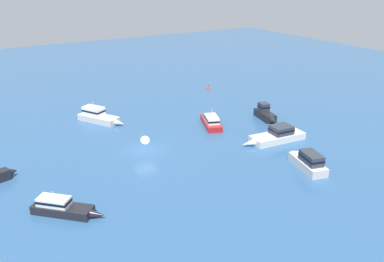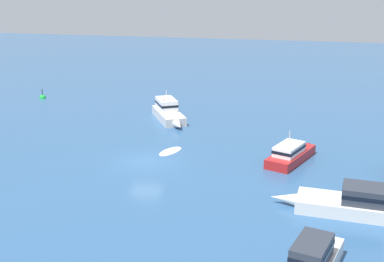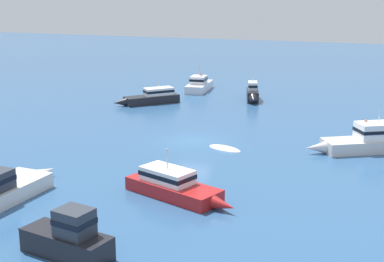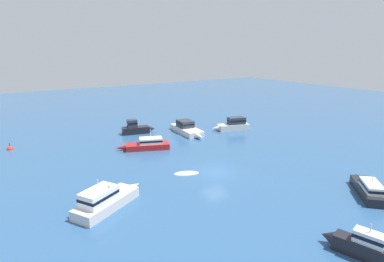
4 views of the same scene
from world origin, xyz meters
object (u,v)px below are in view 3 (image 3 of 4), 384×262
object	(u,v)px
skiff	(225,149)
powerboat	(174,185)
cabin_cruiser_2	(253,93)
cabin_cruiser	(200,85)
motor_cruiser_1	(64,237)
launch_1	(367,140)
cabin_cruiser_1	(152,97)

from	to	relation	value
skiff	powerboat	world-z (taller)	powerboat
cabin_cruiser_2	powerboat	distance (m)	27.20
cabin_cruiser	motor_cruiser_1	world-z (taller)	cabin_cruiser
skiff	launch_1	distance (m)	9.83
skiff	powerboat	bearing A→B (deg)	-67.78
cabin_cruiser	cabin_cruiser_1	distance (m)	8.48
powerboat	cabin_cruiser_1	bearing A→B (deg)	137.22
cabin_cruiser	cabin_cruiser_1	bearing A→B (deg)	160.46
skiff	cabin_cruiser_2	size ratio (longest dim) A/B	0.63
cabin_cruiser_1	motor_cruiser_1	xyz separation A→B (m)	(-30.67, -9.02, 0.17)
cabin_cruiser_1	powerboat	size ratio (longest dim) A/B	0.81
cabin_cruiser_2	motor_cruiser_1	bearing A→B (deg)	-15.19
launch_1	motor_cruiser_1	world-z (taller)	launch_1
cabin_cruiser_2	launch_1	world-z (taller)	launch_1
cabin_cruiser	launch_1	size ratio (longest dim) A/B	0.93
motor_cruiser_1	cabin_cruiser_2	bearing A→B (deg)	-77.57
cabin_cruiser	skiff	size ratio (longest dim) A/B	2.30
launch_1	powerboat	bearing A→B (deg)	23.11
cabin_cruiser	powerboat	size ratio (longest dim) A/B	0.96
cabin_cruiser_1	skiff	size ratio (longest dim) A/B	1.93
launch_1	motor_cruiser_1	bearing A→B (deg)	31.12
cabin_cruiser_2	powerboat	world-z (taller)	powerboat
cabin_cruiser	launch_1	distance (m)	25.96
skiff	launch_1	world-z (taller)	launch_1
cabin_cruiser	powerboat	xyz separation A→B (m)	(-30.92, -8.78, -0.01)
motor_cruiser_1	launch_1	bearing A→B (deg)	-106.89
cabin_cruiser	launch_1	bearing A→B (deg)	-139.81
cabin_cruiser_2	motor_cruiser_1	xyz separation A→B (m)	(-35.07, -0.04, 0.05)
skiff	cabin_cruiser_2	world-z (taller)	cabin_cruiser_2
cabin_cruiser	launch_1	xyz separation A→B (m)	(-18.43, -18.28, 0.16)
launch_1	skiff	bearing A→B (deg)	-13.57
cabin_cruiser_1	skiff	distance (m)	17.04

